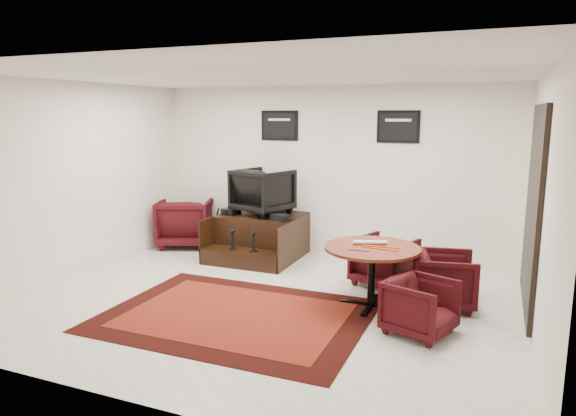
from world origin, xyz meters
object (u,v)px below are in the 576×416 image
at_px(table_chair_window, 444,277).
at_px(armchair_side, 186,220).
at_px(table_chair_back, 384,259).
at_px(table_chair_corner, 420,304).
at_px(shine_podium, 260,237).
at_px(shine_chair, 263,189).
at_px(meeting_table, 372,254).

bearing_deg(table_chair_window, armchair_side, 63.88).
height_order(armchair_side, table_chair_back, armchair_side).
bearing_deg(table_chair_corner, table_chair_back, 44.63).
height_order(shine_podium, table_chair_back, table_chair_back).
distance_m(armchair_side, table_chair_back, 3.84).
xyz_separation_m(shine_chair, table_chair_back, (2.22, -0.79, -0.74)).
distance_m(shine_podium, table_chair_corner, 3.60).
relative_size(armchair_side, table_chair_back, 1.26).
distance_m(shine_chair, meeting_table, 2.83).
relative_size(shine_podium, table_chair_window, 1.87).
distance_m(meeting_table, table_chair_corner, 0.96).
bearing_deg(shine_podium, armchair_side, 174.75).
bearing_deg(table_chair_window, shine_podium, 58.90).
relative_size(meeting_table, table_chair_back, 1.55).
bearing_deg(meeting_table, table_chair_back, 91.48).
bearing_deg(table_chair_corner, shine_podium, 73.27).
bearing_deg(shine_podium, table_chair_corner, -35.94).
xyz_separation_m(shine_podium, armchair_side, (-1.54, 0.14, 0.15)).
bearing_deg(table_chair_corner, table_chair_window, 9.83).
distance_m(table_chair_back, table_chair_window, 1.00).
height_order(armchair_side, table_chair_corner, armchair_side).
relative_size(armchair_side, meeting_table, 0.81).
height_order(meeting_table, table_chair_window, meeting_table).
height_order(shine_chair, table_chair_corner, shine_chair).
bearing_deg(meeting_table, shine_podium, 145.83).
bearing_deg(table_chair_window, meeting_table, 102.64).
bearing_deg(armchair_side, table_chair_window, 142.65).
height_order(shine_chair, table_chair_window, shine_chair).
bearing_deg(shine_chair, table_chair_back, 177.85).
xyz_separation_m(meeting_table, table_chair_corner, (0.67, -0.59, -0.33)).
bearing_deg(table_chair_back, shine_chair, 1.05).
xyz_separation_m(armchair_side, table_chair_back, (3.75, -0.79, -0.10)).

